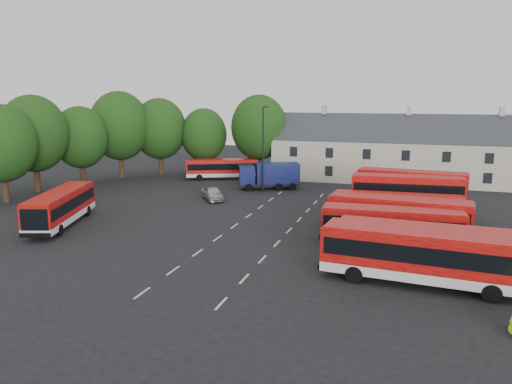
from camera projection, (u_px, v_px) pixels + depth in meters
The scene contains 16 objects.
ground at pixel (226, 232), 42.45m from camera, with size 140.00×140.00×0.00m, color black.
lane_markings at pixel (261, 228), 43.58m from camera, with size 5.15×33.80×0.01m.
treeline at pixel (130, 132), 65.39m from camera, with size 29.92×32.59×12.01m.
terrace_houses at pixel (406, 153), 65.68m from camera, with size 35.70×7.13×10.06m.
bus_row_a at pixel (423, 253), 30.18m from camera, with size 12.31×3.89×3.42m.
bus_row_b at pixel (421, 244), 32.61m from camera, with size 11.14×3.17×3.11m.
bus_row_c at pixel (392, 224), 38.05m from camera, with size 10.69×2.90×2.99m.
bus_row_d at pixel (399, 213), 40.81m from camera, with size 11.59×3.77×3.22m.
bus_row_e at pixel (398, 208), 42.99m from camera, with size 10.99×3.05×3.07m.
bus_dd_south at pixel (407, 195), 46.36m from camera, with size 10.21×2.99×4.13m.
bus_dd_north at pixel (411, 189), 48.73m from camera, with size 10.49×3.52×4.22m.
bus_west at pixel (61, 205), 44.26m from camera, with size 5.65×11.18×3.09m.
bus_north at pixel (222, 167), 68.64m from camera, with size 9.89×5.97×2.77m.
box_truck at pixel (270, 175), 61.32m from camera, with size 7.67×4.98×3.22m.
silver_car at pixel (212, 193), 55.22m from camera, with size 1.79×4.45×1.52m, color #ADB0B5.
lamppost at pixel (263, 147), 58.75m from camera, with size 0.71×0.37×10.18m.
Camera 1 is at (14.69, -38.37, 11.48)m, focal length 35.00 mm.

